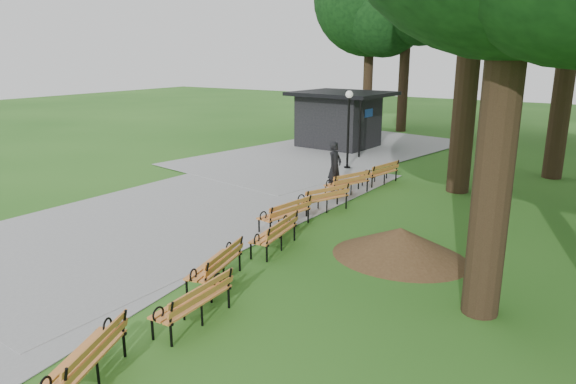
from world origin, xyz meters
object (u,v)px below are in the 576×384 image
Objects in this scene: bench_4 at (284,213)px; bench_5 at (323,198)px; bench_0 at (83,360)px; dirt_mound at (400,243)px; person at (335,167)px; lamp_post at (349,114)px; bench_3 at (274,233)px; bench_7 at (380,173)px; bench_6 at (347,183)px; bench_2 at (214,265)px; kiosk at (338,119)px; bench_1 at (192,301)px.

bench_4 and bench_5 have the same top height.
dirt_mound is at bearing 141.71° from bench_0.
person is 0.97× the size of bench_4.
lamp_post is at bearing 123.99° from dirt_mound.
bench_7 is at bearing 175.45° from bench_3.
dirt_mound is at bearing 58.65° from bench_6.
bench_5 is at bearing 146.26° from dirt_mound.
bench_2 is 8.28m from bench_6.
bench_0 is (6.52, -20.69, -1.04)m from kiosk.
bench_5 and bench_7 have the same top height.
bench_1 is 9.90m from bench_6.
bench_6 is 1.00× the size of bench_7.
bench_0 is 2.30m from bench_1.
bench_2 is at bearing -155.33° from bench_1.
bench_7 is (-0.50, 7.99, 0.00)m from bench_3.
lamp_post is 1.18× the size of dirt_mound.
bench_1 and bench_5 have the same top height.
bench_0 is (3.58, -15.97, -1.98)m from lamp_post.
kiosk is 15.57m from bench_3.
bench_3 is (1.45, -6.03, -0.49)m from person.
dirt_mound is at bearing 38.04° from bench_7.
kiosk is at bearing -133.46° from bench_5.
bench_2 is 2.42m from bench_3.
bench_6 is at bearing 179.99° from bench_3.
kiosk is 2.50× the size of bench_4.
bench_0 is 1.00× the size of bench_5.
lamp_post is 1.78× the size of bench_6.
bench_2 is 10.42m from bench_7.
bench_6 is (-3.76, 4.55, 0.05)m from dirt_mound.
bench_7 is at bearing -175.73° from bench_1.
bench_4 is (-0.80, 3.99, 0.00)m from bench_2.
bench_3 and bench_6 have the same top height.
person is 10.25m from bench_1.
bench_3 is at bearing 30.41° from bench_5.
bench_0 is at bearing -0.83° from bench_3.
lamp_post is 6.79m from bench_5.
dirt_mound is at bearing -134.98° from person.
dirt_mound is 1.51× the size of bench_7.
bench_4 is at bearing 175.07° from dirt_mound.
bench_0 is 1.00× the size of bench_1.
bench_6 is (-1.70, 9.76, 0.00)m from bench_1.
bench_4 is (2.07, -8.15, -1.98)m from lamp_post.
lamp_post is at bearing -157.08° from bench_4.
kiosk reaches higher than bench_5.
person reaches higher than bench_7.
bench_3 is (-0.80, 6.24, 0.00)m from bench_0.
bench_1 is 1.00× the size of bench_2.
bench_6 is at bearing -152.40° from bench_5.
bench_0 is at bearing 16.24° from bench_7.
bench_5 is at bearing -157.92° from person.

